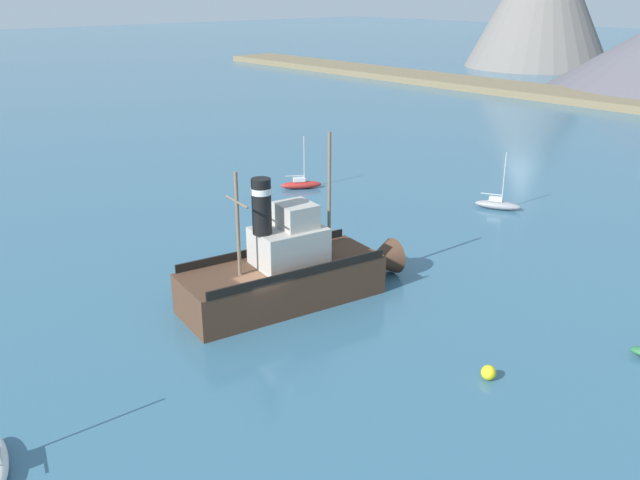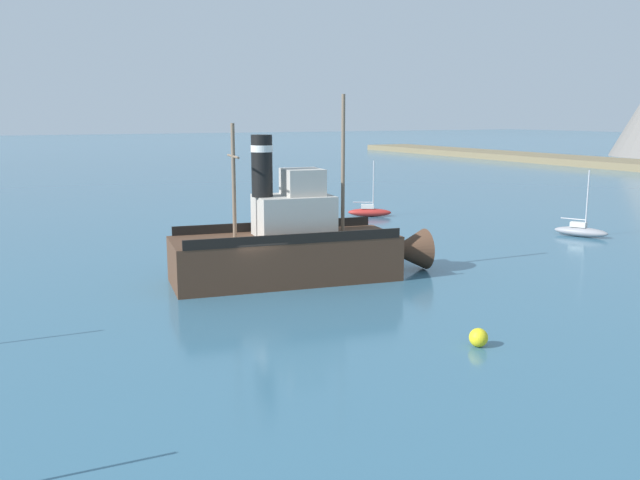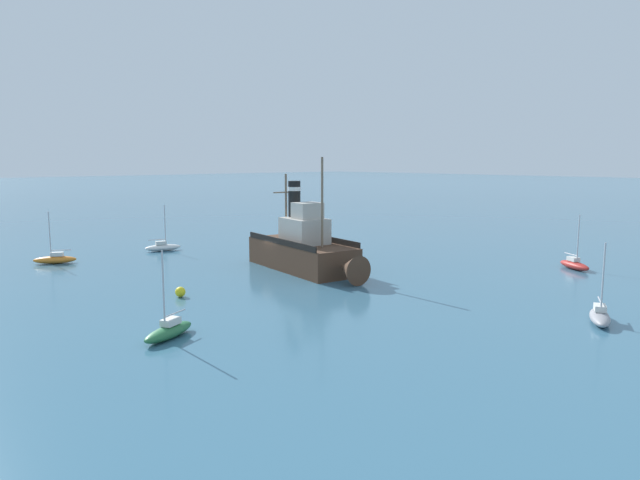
{
  "view_description": "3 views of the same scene",
  "coord_description": "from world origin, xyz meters",
  "px_view_note": "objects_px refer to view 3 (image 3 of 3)",
  "views": [
    {
      "loc": [
        27.9,
        -20.46,
        17.64
      ],
      "look_at": [
        -0.57,
        4.71,
        3.41
      ],
      "focal_mm": 38.0,
      "sensor_mm": 36.0,
      "label": 1
    },
    {
      "loc": [
        31.45,
        -12.83,
        8.79
      ],
      "look_at": [
        0.7,
        3.32,
        2.37
      ],
      "focal_mm": 38.0,
      "sensor_mm": 36.0,
      "label": 2
    },
    {
      "loc": [
        31.61,
        40.04,
        9.69
      ],
      "look_at": [
        -2.82,
        2.44,
        2.48
      ],
      "focal_mm": 32.0,
      "sensor_mm": 36.0,
      "label": 3
    }
  ],
  "objects_px": {
    "sailboat_orange": "(55,259)",
    "sailboat_red": "(574,264)",
    "sailboat_white": "(163,247)",
    "mooring_buoy": "(180,292)",
    "sailboat_grey": "(600,316)",
    "old_tugboat": "(305,250)",
    "sailboat_green": "(169,331)"
  },
  "relations": [
    {
      "from": "sailboat_orange",
      "to": "sailboat_red",
      "type": "height_order",
      "value": "same"
    },
    {
      "from": "sailboat_white",
      "to": "mooring_buoy",
      "type": "relative_size",
      "value": 6.71
    },
    {
      "from": "sailboat_orange",
      "to": "sailboat_red",
      "type": "distance_m",
      "value": 47.69
    },
    {
      "from": "sailboat_orange",
      "to": "sailboat_grey",
      "type": "xyz_separation_m",
      "value": [
        -17.43,
        42.64,
        0.0
      ]
    },
    {
      "from": "sailboat_orange",
      "to": "mooring_buoy",
      "type": "distance_m",
      "value": 19.95
    },
    {
      "from": "old_tugboat",
      "to": "mooring_buoy",
      "type": "bearing_deg",
      "value": 6.53
    },
    {
      "from": "old_tugboat",
      "to": "sailboat_grey",
      "type": "height_order",
      "value": "old_tugboat"
    },
    {
      "from": "mooring_buoy",
      "to": "sailboat_green",
      "type": "bearing_deg",
      "value": 57.52
    },
    {
      "from": "sailboat_green",
      "to": "sailboat_white",
      "type": "height_order",
      "value": "same"
    },
    {
      "from": "sailboat_grey",
      "to": "mooring_buoy",
      "type": "distance_m",
      "value": 27.45
    },
    {
      "from": "old_tugboat",
      "to": "sailboat_white",
      "type": "relative_size",
      "value": 3.01
    },
    {
      "from": "mooring_buoy",
      "to": "sailboat_red",
      "type": "bearing_deg",
      "value": 155.19
    },
    {
      "from": "sailboat_red",
      "to": "sailboat_grey",
      "type": "bearing_deg",
      "value": 28.1
    },
    {
      "from": "sailboat_red",
      "to": "sailboat_orange",
      "type": "bearing_deg",
      "value": -45.81
    },
    {
      "from": "sailboat_red",
      "to": "mooring_buoy",
      "type": "height_order",
      "value": "sailboat_red"
    },
    {
      "from": "sailboat_grey",
      "to": "sailboat_white",
      "type": "height_order",
      "value": "same"
    },
    {
      "from": "sailboat_orange",
      "to": "sailboat_red",
      "type": "bearing_deg",
      "value": 134.19
    },
    {
      "from": "sailboat_red",
      "to": "sailboat_grey",
      "type": "height_order",
      "value": "same"
    },
    {
      "from": "sailboat_white",
      "to": "mooring_buoy",
      "type": "xyz_separation_m",
      "value": [
        8.85,
        19.86,
        -0.06
      ]
    },
    {
      "from": "old_tugboat",
      "to": "sailboat_red",
      "type": "xyz_separation_m",
      "value": [
        -18.0,
        15.86,
        -1.4
      ]
    },
    {
      "from": "sailboat_grey",
      "to": "sailboat_white",
      "type": "bearing_deg",
      "value": -81.44
    },
    {
      "from": "sailboat_green",
      "to": "sailboat_white",
      "type": "distance_m",
      "value": 31.25
    },
    {
      "from": "old_tugboat",
      "to": "sailboat_orange",
      "type": "height_order",
      "value": "old_tugboat"
    },
    {
      "from": "sailboat_red",
      "to": "sailboat_white",
      "type": "xyz_separation_m",
      "value": [
        22.23,
        -34.22,
        0.0
      ]
    },
    {
      "from": "sailboat_green",
      "to": "sailboat_orange",
      "type": "xyz_separation_m",
      "value": [
        -2.99,
        -27.91,
        0.0
      ]
    },
    {
      "from": "sailboat_grey",
      "to": "mooring_buoy",
      "type": "bearing_deg",
      "value": -56.19
    },
    {
      "from": "sailboat_green",
      "to": "sailboat_white",
      "type": "bearing_deg",
      "value": -116.61
    },
    {
      "from": "sailboat_green",
      "to": "mooring_buoy",
      "type": "height_order",
      "value": "sailboat_green"
    },
    {
      "from": "sailboat_white",
      "to": "mooring_buoy",
      "type": "distance_m",
      "value": 21.74
    },
    {
      "from": "old_tugboat",
      "to": "sailboat_green",
      "type": "height_order",
      "value": "old_tugboat"
    },
    {
      "from": "sailboat_orange",
      "to": "sailboat_red",
      "type": "xyz_separation_m",
      "value": [
        -33.24,
        34.2,
        0.0
      ]
    },
    {
      "from": "sailboat_orange",
      "to": "mooring_buoy",
      "type": "bearing_deg",
      "value": 96.21
    }
  ]
}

